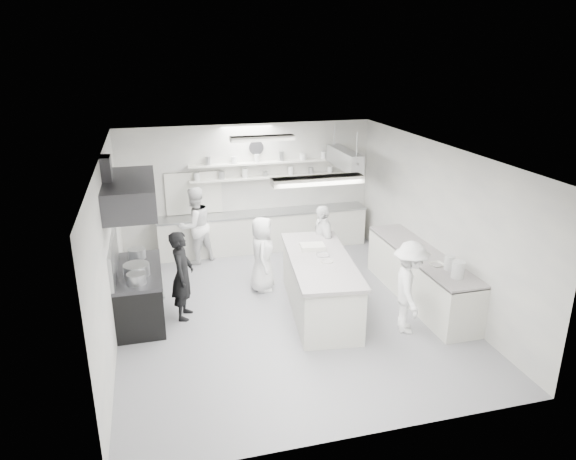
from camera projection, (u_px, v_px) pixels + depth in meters
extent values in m
cube|color=gray|center=(285.00, 311.00, 9.85)|extent=(6.00, 7.00, 0.02)
cube|color=silver|center=(285.00, 151.00, 8.85)|extent=(6.00, 7.00, 0.02)
cube|color=silver|center=(248.00, 187.00, 12.54)|extent=(6.00, 0.04, 3.00)
cube|color=silver|center=(360.00, 334.00, 6.16)|extent=(6.00, 0.04, 3.00)
cube|color=silver|center=(109.00, 251.00, 8.63)|extent=(0.04, 7.00, 3.00)
cube|color=silver|center=(436.00, 222.00, 10.08)|extent=(0.04, 7.00, 3.00)
cube|color=black|center=(140.00, 295.00, 9.44)|extent=(0.80, 1.80, 0.90)
cube|color=#38373C|center=(129.00, 193.00, 8.81)|extent=(0.85, 2.00, 0.50)
cube|color=silver|center=(264.00, 231.00, 12.69)|extent=(5.00, 0.60, 0.92)
cube|color=silver|center=(278.00, 176.00, 12.51)|extent=(4.20, 0.26, 0.04)
cube|color=silver|center=(278.00, 162.00, 12.40)|extent=(4.20, 0.26, 0.04)
cube|color=black|center=(194.00, 193.00, 12.23)|extent=(1.30, 0.04, 1.00)
cylinder|color=white|center=(256.00, 147.00, 12.24)|extent=(0.32, 0.05, 0.32)
cube|color=silver|center=(420.00, 277.00, 10.15)|extent=(0.74, 3.30, 0.94)
cube|color=#A3A5A8|center=(344.00, 159.00, 11.76)|extent=(0.30, 1.60, 0.40)
cube|color=silver|center=(318.00, 180.00, 7.23)|extent=(1.30, 0.25, 0.10)
cube|color=silver|center=(262.00, 138.00, 10.52)|extent=(1.30, 0.25, 0.10)
cube|color=silver|center=(320.00, 286.00, 9.70)|extent=(1.36, 2.84, 1.01)
cylinder|color=#A3A5A8|center=(137.00, 271.00, 9.02)|extent=(0.44, 0.44, 0.25)
imported|color=black|center=(182.00, 275.00, 9.36)|extent=(0.54, 0.68, 1.65)
imported|color=white|center=(195.00, 225.00, 11.78)|extent=(1.07, 1.00, 1.76)
imported|color=white|center=(262.00, 254.00, 10.46)|extent=(0.65, 0.84, 1.54)
imported|color=white|center=(322.00, 244.00, 10.86)|extent=(0.40, 0.97, 1.65)
imported|color=white|center=(409.00, 287.00, 8.90)|extent=(0.91, 1.19, 1.64)
imported|color=#A3A5A8|center=(323.00, 256.00, 9.65)|extent=(0.30, 0.30, 0.06)
imported|color=silver|center=(327.00, 263.00, 9.35)|extent=(0.27, 0.27, 0.07)
imported|color=silver|center=(437.00, 265.00, 9.42)|extent=(0.31, 0.31, 0.06)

